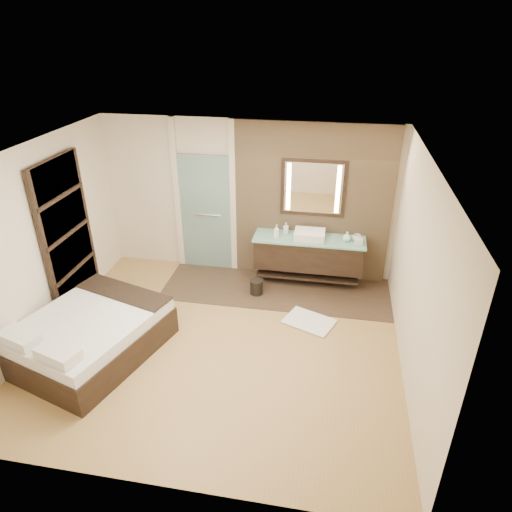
% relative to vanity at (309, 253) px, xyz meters
% --- Properties ---
extents(floor, '(5.00, 5.00, 0.00)m').
position_rel_vanity_xyz_m(floor, '(-1.10, -1.92, -0.58)').
color(floor, '#A17D43').
rests_on(floor, ground).
extents(tile_strip, '(3.80, 1.30, 0.01)m').
position_rel_vanity_xyz_m(tile_strip, '(-0.50, -0.32, -0.57)').
color(tile_strip, '#382A1E').
rests_on(tile_strip, floor).
extents(stone_wall, '(2.60, 0.08, 2.70)m').
position_rel_vanity_xyz_m(stone_wall, '(0.00, 0.29, 0.77)').
color(stone_wall, '#9D7C5A').
rests_on(stone_wall, floor).
extents(vanity, '(1.85, 0.55, 0.88)m').
position_rel_vanity_xyz_m(vanity, '(0.00, 0.00, 0.00)').
color(vanity, black).
rests_on(vanity, stone_wall).
extents(mirror_unit, '(1.06, 0.04, 0.96)m').
position_rel_vanity_xyz_m(mirror_unit, '(0.00, 0.24, 1.07)').
color(mirror_unit, black).
rests_on(mirror_unit, stone_wall).
extents(frosted_door, '(1.10, 0.12, 2.70)m').
position_rel_vanity_xyz_m(frosted_door, '(-1.85, 0.28, 0.56)').
color(frosted_door, '#A8D5D0').
rests_on(frosted_door, floor).
extents(shoji_partition, '(0.06, 1.20, 2.40)m').
position_rel_vanity_xyz_m(shoji_partition, '(-3.53, -1.32, 0.63)').
color(shoji_partition, black).
rests_on(shoji_partition, floor).
extents(bed, '(1.99, 2.24, 0.72)m').
position_rel_vanity_xyz_m(bed, '(-2.75, -2.40, -0.28)').
color(bed, black).
rests_on(bed, floor).
extents(bath_mat, '(0.86, 0.73, 0.02)m').
position_rel_vanity_xyz_m(bath_mat, '(0.13, -1.17, -0.56)').
color(bath_mat, white).
rests_on(bath_mat, floor).
extents(waste_bin, '(0.23, 0.23, 0.26)m').
position_rel_vanity_xyz_m(waste_bin, '(-0.80, -0.52, -0.45)').
color(waste_bin, black).
rests_on(waste_bin, floor).
extents(tissue_box, '(0.13, 0.13, 0.10)m').
position_rel_vanity_xyz_m(tissue_box, '(0.79, -0.10, 0.33)').
color(tissue_box, silver).
rests_on(tissue_box, vanity).
extents(soap_bottle_a, '(0.09, 0.09, 0.23)m').
position_rel_vanity_xyz_m(soap_bottle_a, '(-0.54, -0.08, 0.40)').
color(soap_bottle_a, white).
rests_on(soap_bottle_a, vanity).
extents(soap_bottle_b, '(0.09, 0.09, 0.19)m').
position_rel_vanity_xyz_m(soap_bottle_b, '(-0.41, 0.12, 0.38)').
color(soap_bottle_b, '#B2B2B2').
rests_on(soap_bottle_b, vanity).
extents(soap_bottle_c, '(0.13, 0.13, 0.16)m').
position_rel_vanity_xyz_m(soap_bottle_c, '(0.61, -0.01, 0.37)').
color(soap_bottle_c, '#B9E9E5').
rests_on(soap_bottle_c, vanity).
extents(cup, '(0.18, 0.18, 0.11)m').
position_rel_vanity_xyz_m(cup, '(0.76, 0.02, 0.34)').
color(cup, silver).
rests_on(cup, vanity).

